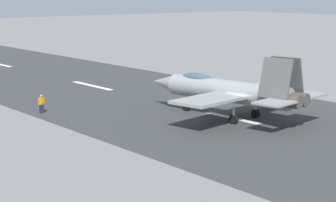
% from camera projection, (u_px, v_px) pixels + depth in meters
% --- Properties ---
extents(ground_plane, '(400.00, 400.00, 0.00)m').
position_uv_depth(ground_plane, '(247.00, 121.00, 49.91)').
color(ground_plane, slate).
extents(runway_strip, '(240.00, 26.00, 0.02)m').
position_uv_depth(runway_strip, '(247.00, 121.00, 49.90)').
color(runway_strip, '#353738').
rests_on(runway_strip, ground).
extents(fighter_jet, '(16.63, 14.11, 5.62)m').
position_uv_depth(fighter_jet, '(228.00, 90.00, 50.82)').
color(fighter_jet, gray).
rests_on(fighter_jet, ground).
extents(crew_person, '(0.39, 0.68, 1.68)m').
position_uv_depth(crew_person, '(42.00, 104.00, 53.16)').
color(crew_person, '#1E2338').
rests_on(crew_person, ground).
extents(marker_cone_mid, '(0.44, 0.44, 0.55)m').
position_uv_depth(marker_cone_mid, '(262.00, 87.00, 66.03)').
color(marker_cone_mid, orange).
rests_on(marker_cone_mid, ground).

